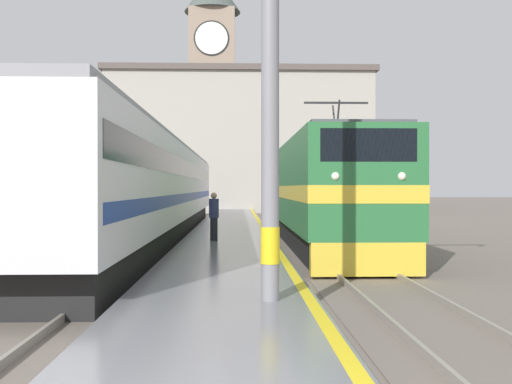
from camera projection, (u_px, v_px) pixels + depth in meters
The scene contains 10 objects.
ground_plane at pixel (232, 226), 34.61m from camera, with size 200.00×200.00×0.00m, color #70665B.
platform at pixel (231, 228), 29.61m from camera, with size 3.30×140.00×0.38m.
rail_track_near at pixel (300, 231), 29.72m from camera, with size 2.83×140.00×0.16m.
rail_track_far at pixel (165, 232), 29.51m from camera, with size 2.83×140.00×0.16m.
locomotive_train at pixel (316, 192), 23.62m from camera, with size 2.92×19.00×4.92m.
passenger_train at pixel (158, 188), 26.73m from camera, with size 2.92×35.52×4.08m.
catenary_mast at pixel (275, 32), 9.72m from camera, with size 2.90×0.31×8.84m.
person_on_platform at pixel (214, 215), 20.71m from camera, with size 0.34×0.34×1.67m.
clock_tower at pixel (212, 82), 60.55m from camera, with size 5.65×5.65×24.01m.
station_building at pixel (240, 141), 54.19m from camera, with size 23.95×6.86×12.77m.
Camera 1 is at (0.31, -4.62, 2.21)m, focal length 42.00 mm.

